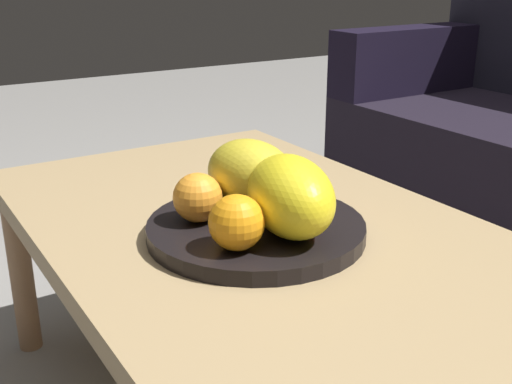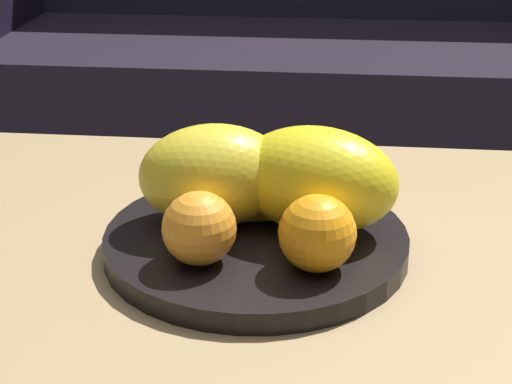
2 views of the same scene
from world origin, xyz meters
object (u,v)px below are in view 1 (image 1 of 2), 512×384
at_px(melon_large_front, 251,175).
at_px(melon_smaller_beside, 290,196).
at_px(orange_front, 198,198).
at_px(banana_bunch, 264,197).
at_px(apple_front, 299,180).
at_px(fruit_bowl, 256,229).
at_px(coffee_table, 274,258).
at_px(orange_left, 237,222).

height_order(melon_large_front, melon_smaller_beside, melon_smaller_beside).
distance_m(melon_large_front, orange_front, 0.10).
xyz_separation_m(melon_large_front, banana_bunch, (0.02, 0.01, -0.03)).
height_order(orange_front, apple_front, orange_front).
bearing_deg(orange_front, fruit_bowl, 55.66).
bearing_deg(coffee_table, banana_bunch, 171.50).
bearing_deg(orange_left, fruit_bowl, 132.75).
xyz_separation_m(coffee_table, melon_large_front, (-0.06, -0.01, 0.13)).
bearing_deg(orange_left, melon_large_front, 140.81).
relative_size(melon_smaller_beside, apple_front, 2.48).
bearing_deg(apple_front, banana_bunch, -79.94).
bearing_deg(fruit_bowl, apple_front, 110.80).
distance_m(orange_front, banana_bunch, 0.11).
bearing_deg(banana_bunch, fruit_bowl, -49.79).
xyz_separation_m(fruit_bowl, orange_front, (-0.05, -0.08, 0.05)).
distance_m(orange_front, orange_left, 0.12).
xyz_separation_m(orange_left, apple_front, (-0.11, 0.19, -0.00)).
distance_m(coffee_table, fruit_bowl, 0.06).
height_order(orange_front, banana_bunch, orange_front).
distance_m(coffee_table, melon_smaller_beside, 0.14).
bearing_deg(melon_smaller_beside, apple_front, 139.37).
distance_m(apple_front, banana_bunch, 0.08).
bearing_deg(banana_bunch, melon_smaller_beside, -8.97).
xyz_separation_m(fruit_bowl, apple_front, (-0.04, 0.11, 0.05)).
bearing_deg(orange_front, melon_smaller_beside, 38.85).
bearing_deg(orange_front, coffee_table, 59.87).
bearing_deg(orange_left, apple_front, 121.02).
bearing_deg(melon_large_front, fruit_bowl, -23.65).
height_order(coffee_table, fruit_bowl, fruit_bowl).
bearing_deg(orange_front, orange_left, -0.60).
height_order(fruit_bowl, melon_large_front, melon_large_front).
height_order(fruit_bowl, apple_front, apple_front).
distance_m(fruit_bowl, melon_large_front, 0.09).
xyz_separation_m(fruit_bowl, melon_smaller_beside, (0.07, 0.02, 0.07)).
height_order(coffee_table, apple_front, apple_front).
height_order(coffee_table, banana_bunch, banana_bunch).
height_order(melon_smaller_beside, orange_left, melon_smaller_beside).
distance_m(melon_large_front, melon_smaller_beside, 0.12).
xyz_separation_m(coffee_table, orange_front, (-0.06, -0.10, 0.11)).
relative_size(melon_large_front, orange_front, 2.19).
height_order(apple_front, banana_bunch, apple_front).
bearing_deg(orange_front, apple_front, 87.23).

